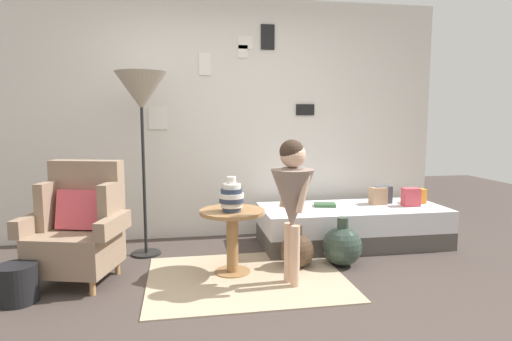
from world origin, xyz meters
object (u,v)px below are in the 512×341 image
Objects in this scene: demijohn_near at (297,250)px; demijohn_far at (342,246)px; armchair at (79,227)px; side_table at (232,228)px; daybed at (352,225)px; book_on_daybed at (325,205)px; magazine_basket at (17,284)px; person_child at (292,193)px; floor_lamp at (141,95)px; vase_striped at (231,197)px.

demijohn_far reaches higher than demijohn_near.
armchair is 1.76× the size of side_table.
book_on_daybed is (-0.28, 0.07, 0.22)m from daybed.
magazine_basket is at bearing -132.39° from armchair.
armchair is 2.65m from daybed.
side_table is 1.43× the size of demijohn_near.
person_child is at bearing -0.84° from magazine_basket.
demijohn_far is (-0.34, -0.60, -0.02)m from daybed.
side_table is (1.24, -0.07, -0.05)m from armchair.
magazine_basket is at bearing -130.64° from floor_lamp.
book_on_daybed is (1.07, 0.76, -0.26)m from vase_striped.
floor_lamp is at bearing 140.22° from person_child.
floor_lamp is 2.02m from demijohn_near.
floor_lamp is 1.51× the size of person_child.
floor_lamp reaches higher than demijohn_near.
floor_lamp is 1.88m from magazine_basket.
person_child is at bearing -147.10° from demijohn_far.
person_child is (-0.91, -0.97, 0.54)m from daybed.
demijohn_near is (-0.76, -0.58, -0.04)m from daybed.
demijohn_far is (0.56, 0.37, -0.56)m from person_child.
side_table is 1.89× the size of vase_striped.
person_child is 4.14× the size of magazine_basket.
demijohn_far is at bearing 4.45° from vase_striped.
side_table reaches higher than daybed.
side_table is at bearing -175.59° from demijohn_near.
book_on_daybed is at bearing 1.49° from floor_lamp.
magazine_basket is at bearing -162.26° from daybed.
person_child reaches higher than side_table.
floor_lamp is 1.74m from person_child.
demijohn_far is (2.24, -0.05, -0.26)m from armchair.
demijohn_far is 1.57× the size of magazine_basket.
magazine_basket is at bearing -170.77° from vase_striped.
side_table reaches higher than book_on_daybed.
vase_striped reaches higher than demijohn_near.
magazine_basket is (-1.59, -0.31, -0.25)m from side_table.
armchair is 4.41× the size of book_on_daybed.
book_on_daybed is 0.85m from demijohn_near.
magazine_basket is (-2.59, -0.34, -0.04)m from demijohn_far.
demijohn_near is at bearing -142.42° from daybed.
demijohn_far is at bearing 1.36° from side_table.
demijohn_near is at bearing -126.15° from book_on_daybed.
magazine_basket is at bearing -172.62° from demijohn_far.
vase_striped reaches higher than side_table.
book_on_daybed is at bearing 53.85° from demijohn_near.
armchair is 0.60m from magazine_basket.
armchair is 3.33× the size of vase_striped.
floor_lamp is 2.14m from book_on_daybed.
book_on_daybed is (1.06, 0.70, 0.02)m from side_table.
vase_striped is 1.04× the size of magazine_basket.
book_on_daybed reaches higher than demijohn_near.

